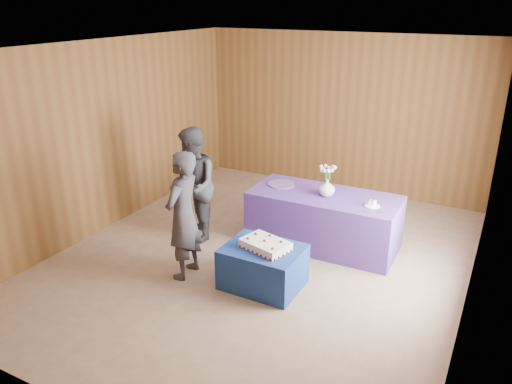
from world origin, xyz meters
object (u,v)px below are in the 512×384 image
Objects in this scene: serving_table at (323,220)px; guest_right at (193,186)px; cake_table at (263,267)px; guest_left at (183,216)px; vase at (327,188)px; sheet_cake at (265,245)px.

guest_right reaches higher than serving_table.
cake_table is 0.56× the size of guest_left.
cake_table is 3.96× the size of vase.
sheet_cake is 1.04m from guest_left.
guest_left is at bearing -152.19° from sheet_cake.
serving_table is at bearing 141.48° from vase.
sheet_cake is 0.40× the size of guest_right.
vase reaches higher than sheet_cake.
vase is at bearing 78.21° from cake_table.
cake_table is 1.36m from serving_table.
vase reaches higher than serving_table.
serving_table is 8.79× the size of vase.
guest_right reaches higher than cake_table.
guest_left is at bearing -128.78° from serving_table.
serving_table is at bearing 79.69° from cake_table.
serving_table is 3.13× the size of sheet_cake.
guest_right is (-0.46, 0.87, 0.01)m from guest_left.
vase is 1.82m from guest_right.
serving_table is (0.25, 1.33, 0.12)m from cake_table.
guest_right is (-1.67, -0.67, 0.43)m from serving_table.
vase is at bearing -39.19° from serving_table.
cake_table is at bearing -101.44° from serving_table.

